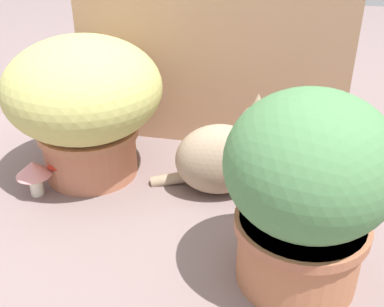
% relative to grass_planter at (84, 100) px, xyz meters
% --- Properties ---
extents(ground_plane, '(6.00, 6.00, 0.00)m').
position_rel_grass_planter_xyz_m(ground_plane, '(0.21, -0.17, -0.26)').
color(ground_plane, slate).
extents(cardboard_backdrop, '(0.94, 0.03, 0.76)m').
position_rel_grass_planter_xyz_m(cardboard_backdrop, '(0.33, 0.29, 0.12)').
color(cardboard_backdrop, tan).
rests_on(cardboard_backdrop, ground).
extents(grass_planter, '(0.47, 0.47, 0.45)m').
position_rel_grass_planter_xyz_m(grass_planter, '(0.00, 0.00, 0.00)').
color(grass_planter, '#B76F51').
rests_on(grass_planter, ground).
extents(leafy_planter, '(0.36, 0.36, 0.47)m').
position_rel_grass_planter_xyz_m(leafy_planter, '(0.66, -0.35, -0.00)').
color(leafy_planter, '#AF6C49').
rests_on(leafy_planter, ground).
extents(cat, '(0.39, 0.23, 0.32)m').
position_rel_grass_planter_xyz_m(cat, '(0.43, -0.02, -0.13)').
color(cat, tan).
rests_on(cat, ground).
extents(mushroom_ornament_pink, '(0.11, 0.11, 0.11)m').
position_rel_grass_planter_xyz_m(mushroom_ornament_pink, '(-0.12, -0.15, -0.17)').
color(mushroom_ornament_pink, '#EAE9D0').
rests_on(mushroom_ornament_pink, ground).
extents(mushroom_ornament_red, '(0.07, 0.07, 0.11)m').
position_rel_grass_planter_xyz_m(mushroom_ornament_red, '(-0.06, -0.10, -0.18)').
color(mushroom_ornament_red, '#E8E6C6').
rests_on(mushroom_ornament_red, ground).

